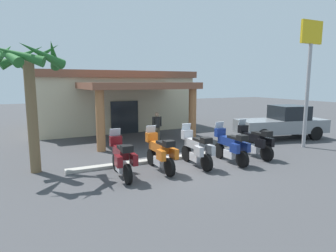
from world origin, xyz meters
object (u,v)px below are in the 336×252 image
(motorcycle_silver, at_px, (196,149))
(motorcycle_black, at_px, (255,142))
(motorcycle_orange, at_px, (160,152))
(motorcycle_blue, at_px, (231,146))
(motel_building, at_px, (111,99))
(pedestrian, at_px, (157,125))
(pickup_truck_gray, at_px, (283,123))
(motorcycle_maroon, at_px, (122,158))
(roadside_sign, at_px, (309,63))
(palm_tree_roadside, at_px, (28,72))

(motorcycle_silver, height_order, motorcycle_black, same)
(motorcycle_orange, bearing_deg, motorcycle_blue, -97.03)
(motel_building, height_order, motorcycle_silver, motel_building)
(motorcycle_silver, distance_m, pedestrian, 5.07)
(pickup_truck_gray, bearing_deg, pedestrian, 172.36)
(pedestrian, bearing_deg, motorcycle_maroon, 153.96)
(pickup_truck_gray, bearing_deg, motorcycle_blue, -143.22)
(motorcycle_maroon, xyz_separation_m, pickup_truck_gray, (10.54, 2.61, 0.24))
(motorcycle_maroon, bearing_deg, roadside_sign, -85.28)
(motel_building, relative_size, motorcycle_orange, 5.13)
(motorcycle_orange, bearing_deg, motorcycle_black, -91.73)
(motorcycle_silver, relative_size, palm_tree_roadside, 0.46)
(palm_tree_roadside, bearing_deg, motel_building, 60.32)
(pedestrian, distance_m, roadside_sign, 8.37)
(motorcycle_maroon, distance_m, pickup_truck_gray, 10.86)
(motel_building, bearing_deg, motorcycle_maroon, -104.40)
(motorcycle_black, bearing_deg, pickup_truck_gray, -61.07)
(roadside_sign, bearing_deg, motorcycle_silver, -175.83)
(motorcycle_maroon, bearing_deg, motorcycle_silver, -87.97)
(pickup_truck_gray, height_order, roadside_sign, roadside_sign)
(pedestrian, height_order, palm_tree_roadside, palm_tree_roadside)
(motorcycle_silver, relative_size, pedestrian, 1.35)
(pickup_truck_gray, bearing_deg, palm_tree_roadside, -165.37)
(motorcycle_maroon, bearing_deg, pedestrian, -33.38)
(motorcycle_silver, relative_size, pickup_truck_gray, 0.40)
(motel_building, distance_m, motorcycle_silver, 11.43)
(motorcycle_silver, height_order, palm_tree_roadside, palm_tree_roadside)
(motorcycle_maroon, relative_size, motorcycle_blue, 1.00)
(pedestrian, relative_size, palm_tree_roadside, 0.34)
(motorcycle_orange, relative_size, motorcycle_black, 1.00)
(motel_building, relative_size, motorcycle_silver, 5.13)
(pickup_truck_gray, xyz_separation_m, roadside_sign, (-0.76, -2.10, 3.28))
(palm_tree_roadside, relative_size, roadside_sign, 0.78)
(motorcycle_silver, xyz_separation_m, pedestrian, (0.50, 5.04, 0.25))
(pickup_truck_gray, bearing_deg, motorcycle_orange, -152.83)
(motorcycle_black, distance_m, palm_tree_roadside, 9.50)
(motorcycle_orange, height_order, motorcycle_blue, same)
(motel_building, height_order, roadside_sign, roadside_sign)
(motorcycle_maroon, bearing_deg, pickup_truck_gray, -74.32)
(palm_tree_roadside, bearing_deg, motorcycle_blue, -16.02)
(motel_building, distance_m, palm_tree_roadside, 10.97)
(motorcycle_black, height_order, roadside_sign, roadside_sign)
(motorcycle_silver, bearing_deg, pedestrian, -5.05)
(pedestrian, xyz_separation_m, palm_tree_roadside, (-6.29, -3.13, 2.71))
(motorcycle_blue, bearing_deg, motorcycle_orange, 85.61)
(motorcycle_black, bearing_deg, motorcycle_blue, 99.70)
(motorcycle_blue, distance_m, palm_tree_roadside, 8.17)
(motorcycle_maroon, xyz_separation_m, motorcycle_silver, (3.06, 0.01, 0.00))
(motel_building, height_order, palm_tree_roadside, palm_tree_roadside)
(motel_building, distance_m, motorcycle_blue, 11.78)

